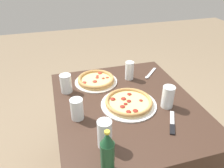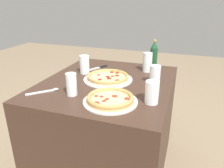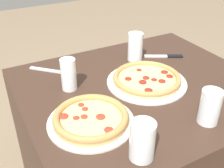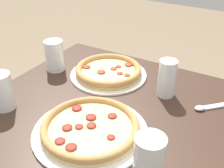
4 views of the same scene
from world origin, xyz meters
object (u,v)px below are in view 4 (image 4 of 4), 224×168
(glass_lemonade, at_px, (167,80))
(glass_cola, at_px, (55,57))
(spoon, at_px, (215,106))
(pizza_salami, at_px, (108,71))
(glass_red_wine, at_px, (2,93))
(pizza_veggie, at_px, (90,128))
(glass_iced_tea, at_px, (149,163))

(glass_lemonade, bearing_deg, glass_cola, 96.11)
(spoon, bearing_deg, pizza_salami, 89.54)
(glass_red_wine, xyz_separation_m, glass_lemonade, (0.34, -0.43, 0.00))
(pizza_salami, relative_size, glass_lemonade, 2.26)
(pizza_salami, relative_size, glass_cola, 2.41)
(pizza_veggie, distance_m, glass_cola, 0.43)
(glass_cola, xyz_separation_m, spoon, (0.06, -0.63, -0.05))
(pizza_veggie, height_order, glass_red_wine, glass_red_wine)
(pizza_salami, height_order, glass_red_wine, glass_red_wine)
(pizza_veggie, distance_m, spoon, 0.43)
(glass_iced_tea, bearing_deg, pizza_veggie, 70.52)
(glass_cola, bearing_deg, glass_iced_tea, -120.62)
(pizza_veggie, relative_size, glass_cola, 2.71)
(glass_red_wine, height_order, spoon, glass_red_wine)
(glass_lemonade, distance_m, spoon, 0.18)
(glass_cola, relative_size, glass_red_wine, 1.00)
(glass_red_wine, relative_size, spoon, 0.80)
(glass_lemonade, xyz_separation_m, spoon, (0.01, -0.17, -0.06))
(glass_red_wine, xyz_separation_m, spoon, (0.36, -0.60, -0.05))
(spoon, bearing_deg, glass_lemonade, 94.34)
(pizza_salami, height_order, spoon, pizza_salami)
(pizza_veggie, bearing_deg, glass_cola, 53.48)
(glass_red_wine, distance_m, spoon, 0.70)
(glass_cola, relative_size, glass_iced_tea, 0.91)
(glass_red_wine, relative_size, glass_lemonade, 0.94)
(pizza_salami, bearing_deg, spoon, -90.46)
(glass_cola, height_order, glass_lemonade, glass_lemonade)
(pizza_veggie, distance_m, glass_lemonade, 0.33)
(glass_iced_tea, xyz_separation_m, spoon, (0.40, -0.07, -0.06))
(glass_lemonade, bearing_deg, glass_iced_tea, -165.01)
(glass_cola, relative_size, glass_lemonade, 0.94)
(glass_iced_tea, bearing_deg, glass_red_wine, 85.70)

